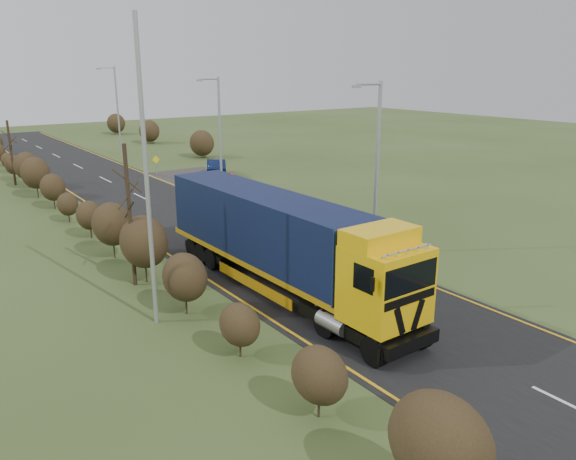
# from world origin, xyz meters

# --- Properties ---
(ground) EXTENTS (160.00, 160.00, 0.00)m
(ground) POSITION_xyz_m (0.00, 0.00, 0.00)
(ground) COLOR #37461E
(ground) RESTS_ON ground
(road) EXTENTS (8.00, 120.00, 0.02)m
(road) POSITION_xyz_m (0.00, 10.00, 0.01)
(road) COLOR black
(road) RESTS_ON ground
(layby) EXTENTS (6.00, 18.00, 0.02)m
(layby) POSITION_xyz_m (6.50, 20.00, 0.01)
(layby) COLOR #2B2826
(layby) RESTS_ON ground
(lane_markings) EXTENTS (7.52, 116.00, 0.01)m
(lane_markings) POSITION_xyz_m (0.00, 9.69, 0.03)
(lane_markings) COLOR gold
(lane_markings) RESTS_ON road
(hedgerow) EXTENTS (2.24, 102.04, 6.05)m
(hedgerow) POSITION_xyz_m (-6.00, 7.89, 1.62)
(hedgerow) COLOR black
(hedgerow) RESTS_ON ground
(lorry) EXTENTS (2.86, 14.68, 4.08)m
(lorry) POSITION_xyz_m (-1.88, -0.26, 2.32)
(lorry) COLOR black
(lorry) RESTS_ON ground
(car_red_hatchback) EXTENTS (1.82, 4.04, 1.35)m
(car_red_hatchback) POSITION_xyz_m (5.03, 13.09, 0.67)
(car_red_hatchback) COLOR #9B0E07
(car_red_hatchback) RESTS_ON ground
(car_blue_sedan) EXTENTS (3.47, 4.70, 1.48)m
(car_blue_sedan) POSITION_xyz_m (8.31, 24.12, 0.74)
(car_blue_sedan) COLOR #0A1438
(car_blue_sedan) RESTS_ON ground
(streetlight_near) EXTENTS (1.79, 0.18, 8.38)m
(streetlight_near) POSITION_xyz_m (4.73, 1.22, 4.60)
(streetlight_near) COLOR #9A9D9F
(streetlight_near) RESTS_ON ground
(streetlight_mid) EXTENTS (1.78, 0.18, 8.32)m
(streetlight_mid) POSITION_xyz_m (5.70, 18.63, 4.56)
(streetlight_mid) COLOR #9A9D9F
(streetlight_mid) RESTS_ON ground
(streetlight_far) EXTENTS (1.93, 0.18, 9.08)m
(streetlight_far) POSITION_xyz_m (5.69, 40.60, 5.00)
(streetlight_far) COLOR #9A9D9F
(streetlight_far) RESTS_ON ground
(left_pole) EXTENTS (0.16, 0.16, 10.70)m
(left_pole) POSITION_xyz_m (-7.20, 0.01, 5.35)
(left_pole) COLOR #9A9D9F
(left_pole) RESTS_ON ground
(speed_sign) EXTENTS (0.58, 0.10, 2.09)m
(speed_sign) POSITION_xyz_m (4.59, 15.02, 1.44)
(speed_sign) COLOR #9A9D9F
(speed_sign) RESTS_ON ground
(warning_board) EXTENTS (0.66, 0.11, 1.72)m
(warning_board) POSITION_xyz_m (4.20, 27.25, 1.03)
(warning_board) COLOR #9A9D9F
(warning_board) RESTS_ON ground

